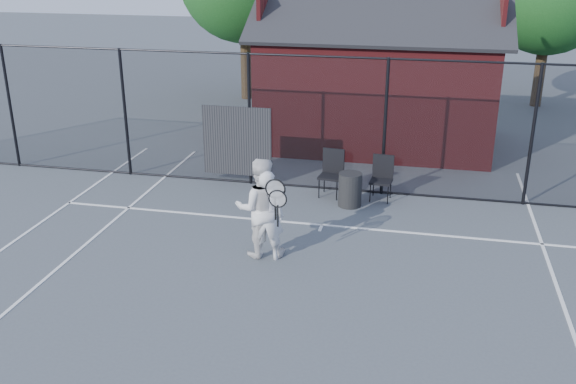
% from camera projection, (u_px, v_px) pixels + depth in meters
% --- Properties ---
extents(ground, '(80.00, 80.00, 0.00)m').
position_uv_depth(ground, '(290.00, 303.00, 9.89)').
color(ground, '#4A5055').
rests_on(ground, ground).
extents(court_lines, '(11.02, 18.00, 0.01)m').
position_uv_depth(court_lines, '(270.00, 352.00, 8.68)').
color(court_lines, white).
rests_on(court_lines, ground).
extents(fence, '(22.04, 3.00, 3.00)m').
position_uv_depth(fence, '(324.00, 127.00, 13.98)').
color(fence, black).
rests_on(fence, ground).
extents(clubhouse, '(6.50, 4.36, 4.19)m').
position_uv_depth(clubhouse, '(377.00, 85.00, 17.41)').
color(clubhouse, maroon).
rests_on(clubhouse, ground).
extents(player_front, '(0.73, 0.54, 1.63)m').
position_uv_depth(player_front, '(267.00, 215.00, 11.03)').
color(player_front, silver).
rests_on(player_front, ground).
extents(player_back, '(1.05, 0.91, 1.79)m').
position_uv_depth(player_back, '(260.00, 208.00, 11.11)').
color(player_back, white).
rests_on(player_back, ground).
extents(chair_left, '(0.54, 0.56, 1.00)m').
position_uv_depth(chair_left, '(331.00, 174.00, 13.92)').
color(chair_left, black).
rests_on(chair_left, ground).
extents(chair_right, '(0.49, 0.51, 0.94)m').
position_uv_depth(chair_right, '(381.00, 179.00, 13.71)').
color(chair_right, black).
rests_on(chair_right, ground).
extents(waste_bin, '(0.54, 0.54, 0.72)m').
position_uv_depth(waste_bin, '(350.00, 190.00, 13.45)').
color(waste_bin, black).
rests_on(waste_bin, ground).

